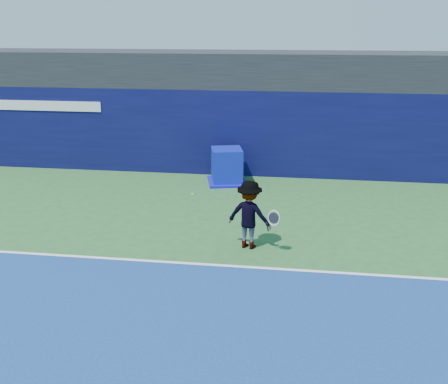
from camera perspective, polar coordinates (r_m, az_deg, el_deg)
The scene contains 7 objects.
ground at distance 8.88m, azimuth -6.83°, elevation -16.92°, with size 80.00×80.00×0.00m, color #2B602B.
baseline at distance 11.38m, azimuth -3.09°, elevation -8.20°, with size 24.00×0.10×0.01m, color white.
stadium_band at distance 18.63m, azimuth 1.70°, elevation 13.90°, with size 36.00×3.00×1.20m, color black.
back_wall_assembly at distance 17.95m, azimuth 1.28°, elevation 6.94°, with size 36.00×1.03×3.00m.
equipment_cart at distance 16.87m, azimuth 0.32°, elevation 2.83°, with size 1.49×1.49×1.19m.
tennis_player at distance 11.89m, azimuth 2.92°, elevation -2.61°, with size 1.35×0.89×1.67m.
tennis_ball at distance 13.25m, azimuth -3.63°, elevation -0.25°, with size 0.06×0.06×0.06m.
Camera 1 is at (1.96, -6.96, 5.15)m, focal length 40.00 mm.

